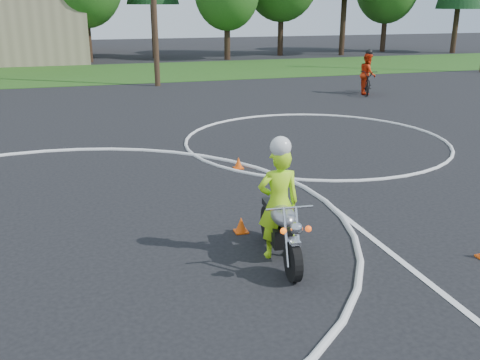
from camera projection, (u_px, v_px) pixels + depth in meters
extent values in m
plane|color=black|center=(10.00, 324.00, 7.10)|extent=(120.00, 120.00, 0.00)
cube|color=#1E4714|center=(59.00, 75.00, 31.67)|extent=(120.00, 10.00, 0.02)
torus|color=silver|center=(28.00, 234.00, 9.83)|extent=(12.12, 12.12, 0.12)
torus|color=silver|center=(315.00, 141.00, 16.54)|extent=(8.10, 8.10, 0.10)
cylinder|color=black|center=(293.00, 261.00, 8.13)|extent=(0.18, 0.65, 0.64)
cylinder|color=black|center=(268.00, 224.00, 9.52)|extent=(0.18, 0.65, 0.64)
cube|color=black|center=(279.00, 234.00, 8.84)|extent=(0.35, 0.61, 0.32)
ellipsoid|color=#9B9A9F|center=(283.00, 216.00, 8.52)|extent=(0.44, 0.71, 0.30)
cube|color=black|center=(274.00, 206.00, 9.03)|extent=(0.33, 0.66, 0.11)
cylinder|color=silver|center=(286.00, 237.00, 8.08)|extent=(0.08, 0.39, 0.86)
cylinder|color=silver|center=(298.00, 236.00, 8.11)|extent=(0.08, 0.39, 0.86)
cube|color=silver|center=(294.00, 241.00, 8.01)|extent=(0.17, 0.25, 0.05)
cylinder|color=silver|center=(289.00, 208.00, 8.14)|extent=(0.75, 0.10, 0.04)
sphere|color=silver|center=(296.00, 228.00, 7.85)|extent=(0.19, 0.19, 0.19)
sphere|color=#FB5D0C|center=(283.00, 231.00, 7.84)|extent=(0.10, 0.10, 0.10)
sphere|color=#DC400B|center=(308.00, 229.00, 7.92)|extent=(0.10, 0.10, 0.10)
cylinder|color=silver|center=(282.00, 229.00, 9.31)|extent=(0.16, 0.86, 0.09)
imported|color=#B6FF1A|center=(278.00, 203.00, 8.72)|extent=(0.72, 0.51, 1.89)
sphere|color=silver|center=(281.00, 147.00, 8.37)|extent=(0.34, 0.34, 0.34)
imported|color=black|center=(367.00, 82.00, 24.91)|extent=(1.57, 2.26, 1.13)
imported|color=red|center=(368.00, 74.00, 24.79)|extent=(1.02, 1.12, 1.87)
sphere|color=black|center=(369.00, 53.00, 24.49)|extent=(0.32, 0.32, 0.32)
cone|color=#FF550D|center=(238.00, 163.00, 13.74)|extent=(0.22, 0.22, 0.30)
cube|color=#FF550D|center=(238.00, 168.00, 13.78)|extent=(0.24, 0.24, 0.03)
cone|color=#FF550D|center=(241.00, 225.00, 9.90)|extent=(0.22, 0.22, 0.30)
cube|color=#FF550D|center=(241.00, 231.00, 9.95)|extent=(0.24, 0.24, 0.03)
cylinder|color=#382619|center=(88.00, 39.00, 38.07)|extent=(0.44, 0.44, 3.24)
cylinder|color=#382619|center=(154.00, 31.00, 41.13)|extent=(0.44, 0.44, 3.96)
cylinder|color=#382619|center=(227.00, 40.00, 39.92)|extent=(0.44, 0.44, 2.88)
cylinder|color=#382619|center=(281.00, 33.00, 42.98)|extent=(0.44, 0.44, 3.60)
cylinder|color=#382619|center=(343.00, 28.00, 43.31)|extent=(0.44, 0.44, 4.32)
cylinder|color=#382619|center=(384.00, 32.00, 46.65)|extent=(0.44, 0.44, 3.24)
cylinder|color=#382619|center=(455.00, 31.00, 45.22)|extent=(0.44, 0.44, 3.60)
cylinder|color=#382619|center=(30.00, 42.00, 37.95)|extent=(0.44, 0.44, 2.88)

